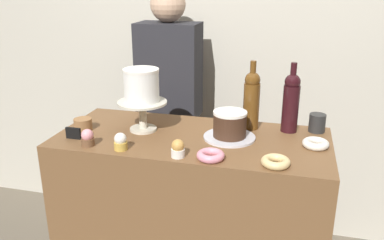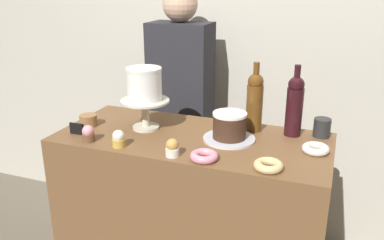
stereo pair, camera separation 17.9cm
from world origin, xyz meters
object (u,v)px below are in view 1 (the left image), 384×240
Objects in this scene: chocolate_round_cake at (230,124)px; donut_glazed at (276,162)px; donut_pink at (211,155)px; cupcake_vanilla at (121,142)px; white_layer_cake at (141,85)px; wine_bottle_dark_red at (291,102)px; coffee_cup_ceramic at (317,123)px; cake_stand_pedestal at (143,111)px; cupcake_strawberry at (88,138)px; cookie_stack at (83,124)px; barista_figure at (170,116)px; wine_bottle_amber at (252,99)px; donut_sugar at (316,144)px; price_sign_chalkboard at (73,133)px; cupcake_caramel at (178,149)px.

chocolate_round_cake is 1.34× the size of donut_glazed.
chocolate_round_cake is 1.34× the size of donut_pink.
white_layer_cake is at bearing 87.99° from cupcake_vanilla.
wine_bottle_dark_red is 3.83× the size of coffee_cup_ceramic.
coffee_cup_ceramic reaches higher than donut_glazed.
white_layer_cake is (0.00, 0.00, 0.12)m from cake_stand_pedestal.
cookie_stack is at bearing 124.39° from cupcake_strawberry.
cupcake_vanilla is 0.81m from barista_figure.
donut_sugar is (0.30, -0.16, -0.13)m from wine_bottle_amber.
barista_figure is at bearing 92.69° from cupcake_vanilla.
cake_stand_pedestal is 1.41× the size of white_layer_cake.
donut_sugar is at bearing -92.93° from coffee_cup_ceramic.
barista_figure reaches higher than coffee_cup_ceramic.
chocolate_round_cake is 0.46× the size of wine_bottle_amber.
chocolate_round_cake is at bearing -147.87° from wine_bottle_dark_red.
wine_bottle_amber is 1.00× the size of wine_bottle_dark_red.
cupcake_vanilla is (-0.42, -0.24, -0.03)m from chocolate_round_cake.
barista_figure reaches higher than donut_sugar.
wine_bottle_amber is 3.83× the size of coffee_cup_ceramic.
cupcake_strawberry is 0.81m from barista_figure.
coffee_cup_ceramic is at bearing -23.83° from barista_figure.
barista_figure reaches higher than price_sign_chalkboard.
white_layer_cake is at bearing 147.79° from donut_pink.
cupcake_strawberry is at bearing -154.47° from wine_bottle_dark_red.
cupcake_vanilla is at bearing -87.31° from barista_figure.
cupcake_strawberry is at bearing -179.81° from donut_glazed.
wine_bottle_dark_red is at bearing -29.07° from barista_figure.
cake_stand_pedestal is at bearing 159.79° from donut_glazed.
cookie_stack reaches higher than price_sign_chalkboard.
white_layer_cake is 0.34m from cupcake_strawberry.
price_sign_chalkboard is (-0.25, 0.06, -0.01)m from cupcake_vanilla.
wine_bottle_amber reaches higher than cookie_stack.
cookie_stack is at bearing -166.45° from wine_bottle_dark_red.
barista_figure is (-0.83, 0.56, -0.13)m from donut_sugar.
cake_stand_pedestal is 0.35m from cupcake_caramel.
price_sign_chalkboard reaches higher than donut_sugar.
wine_bottle_amber is 0.83m from price_sign_chalkboard.
wine_bottle_amber is at bearing -37.02° from barista_figure.
chocolate_round_cake is 0.62m from cupcake_strawberry.
donut_glazed is at bearing 0.19° from cupcake_strawberry.
cupcake_vanilla is at bearing -92.01° from white_layer_cake.
chocolate_round_cake is 0.46× the size of wine_bottle_dark_red.
chocolate_round_cake reaches higher than cupcake_caramel.
cupcake_vanilla is 0.87× the size of coffee_cup_ceramic.
cake_stand_pedestal is 3.28× the size of price_sign_chalkboard.
donut_sugar is at bearing -28.76° from wine_bottle_amber.
chocolate_round_cake is at bearing -50.55° from barista_figure.
coffee_cup_ceramic reaches higher than cupcake_vanilla.
white_layer_cake is 0.65m from barista_figure.
cupcake_vanilla reaches higher than donut_pink.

